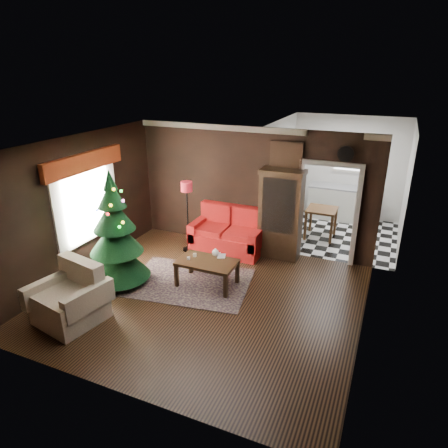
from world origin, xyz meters
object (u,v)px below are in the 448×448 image
at_px(armchair, 69,296).
at_px(floor_lamp, 188,217).
at_px(curio_cabinet, 281,216).
at_px(teapot, 215,252).
at_px(loveseat, 228,231).
at_px(wall_clock, 346,154).
at_px(coffee_table, 207,273).
at_px(kitchen_table, 321,223).
at_px(christmas_tree, 115,233).

bearing_deg(armchair, floor_lamp, 91.83).
bearing_deg(curio_cabinet, teapot, -119.31).
xyz_separation_m(loveseat, wall_clock, (2.35, 0.40, 1.88)).
bearing_deg(teapot, floor_lamp, 139.06).
bearing_deg(wall_clock, coffee_table, -136.87).
bearing_deg(kitchen_table, christmas_tree, -129.99).
distance_m(armchair, kitchen_table, 6.08).
relative_size(curio_cabinet, coffee_table, 1.69).
height_order(floor_lamp, armchair, floor_lamp).
bearing_deg(loveseat, armchair, -111.01).
relative_size(coffee_table, wall_clock, 3.50).
bearing_deg(loveseat, curio_cabinet, 10.83).
relative_size(christmas_tree, coffee_table, 2.06).
distance_m(armchair, wall_clock, 5.75).
relative_size(loveseat, armchair, 1.67).
bearing_deg(armchair, coffee_table, 61.85).
bearing_deg(armchair, curio_cabinet, 67.25).
height_order(loveseat, christmas_tree, christmas_tree).
distance_m(curio_cabinet, floor_lamp, 2.07).
xyz_separation_m(armchair, kitchen_table, (3.16, 5.19, -0.08)).
xyz_separation_m(loveseat, kitchen_table, (1.80, 1.65, -0.12)).
xyz_separation_m(coffee_table, wall_clock, (2.12, 1.98, 2.12)).
bearing_deg(floor_lamp, loveseat, 21.54).
bearing_deg(christmas_tree, armchair, -88.23).
height_order(coffee_table, wall_clock, wall_clock).
bearing_deg(curio_cabinet, loveseat, -169.17).
relative_size(armchair, coffee_table, 0.91).
height_order(curio_cabinet, armchair, curio_cabinet).
height_order(armchair, coffee_table, armchair).
distance_m(floor_lamp, coffee_table, 1.74).
bearing_deg(coffee_table, armchair, -129.11).
relative_size(armchair, kitchen_table, 1.36).
relative_size(armchair, teapot, 6.48).
bearing_deg(floor_lamp, teapot, -40.94).
bearing_deg(coffee_table, kitchen_table, 64.13).
bearing_deg(wall_clock, teapot, -140.24).
relative_size(floor_lamp, armchair, 1.60).
relative_size(curio_cabinet, christmas_tree, 0.82).
relative_size(loveseat, christmas_tree, 0.74).
distance_m(wall_clock, kitchen_table, 2.43).
distance_m(coffee_table, kitchen_table, 3.60).
relative_size(curio_cabinet, armchair, 1.86).
xyz_separation_m(wall_clock, kitchen_table, (-0.55, 1.25, -2.00)).
distance_m(loveseat, coffee_table, 1.62).
bearing_deg(teapot, curio_cabinet, 60.69).
bearing_deg(curio_cabinet, kitchen_table, 65.56).
height_order(teapot, wall_clock, wall_clock).
distance_m(floor_lamp, teapot, 1.52).
bearing_deg(christmas_tree, kitchen_table, 50.01).
xyz_separation_m(curio_cabinet, coffee_table, (-0.92, -1.80, -0.69)).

